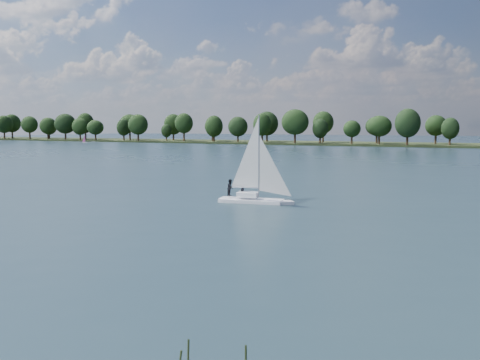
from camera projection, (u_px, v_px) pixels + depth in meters
name	position (u px, v px, depth m)	size (l,w,h in m)	color
ground	(403.00, 164.00, 114.88)	(700.00, 700.00, 0.00)	#233342
far_shore	(453.00, 146.00, 214.43)	(660.00, 40.00, 1.50)	black
sailboat	(252.00, 178.00, 56.30)	(7.56, 3.14, 9.65)	white
dinghy_pink	(85.00, 141.00, 253.76)	(2.76, 2.01, 4.11)	silver
pontoon	(94.00, 142.00, 273.50)	(4.00, 2.00, 0.50)	slate
treeline	(425.00, 126.00, 214.76)	(562.94, 73.87, 16.68)	black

